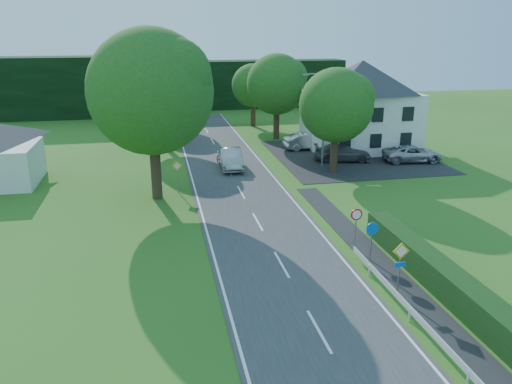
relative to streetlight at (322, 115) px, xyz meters
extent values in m
cube|color=#37373A|center=(-8.06, -10.00, -4.44)|extent=(7.00, 80.00, 0.04)
cube|color=black|center=(-3.11, -28.00, -4.44)|extent=(1.50, 44.00, 0.04)
cube|color=black|center=(3.94, 3.00, -4.44)|extent=(14.00, 16.00, 0.04)
cube|color=white|center=(-11.31, -10.00, -4.42)|extent=(0.12, 80.00, 0.01)
cube|color=white|center=(-4.81, -10.00, -4.42)|extent=(0.12, 80.00, 0.01)
cube|color=black|center=(-0.06, 36.00, -0.96)|extent=(30.00, 5.00, 7.00)
cube|color=silver|center=(5.94, 6.00, -1.66)|extent=(10.00, 8.00, 5.60)
pyramid|color=#2B2A30|center=(5.94, 6.00, 2.64)|extent=(10.60, 8.40, 3.00)
cylinder|color=gray|center=(0.14, 0.00, -0.46)|extent=(0.16, 0.16, 8.00)
cylinder|color=gray|center=(-0.66, 0.00, 3.44)|extent=(1.70, 0.10, 0.10)
cube|color=gray|center=(-1.56, 0.00, 3.39)|extent=(0.50, 0.18, 0.12)
cylinder|color=gray|center=(-3.76, -22.00, -3.26)|extent=(0.07, 0.07, 2.40)
cube|color=#F4AE0C|center=(-3.76, -22.03, -2.26)|extent=(0.78, 0.04, 0.78)
cube|color=white|center=(-3.76, -22.03, -2.26)|extent=(0.57, 0.05, 0.57)
cube|color=blue|center=(-3.76, -22.03, -2.91)|extent=(0.50, 0.04, 0.22)
cylinder|color=gray|center=(-3.76, -19.00, -3.36)|extent=(0.07, 0.07, 2.20)
cylinder|color=blue|center=(-3.76, -19.03, -2.41)|extent=(0.64, 0.04, 0.64)
cylinder|color=gray|center=(-3.76, -17.00, -3.36)|extent=(0.07, 0.07, 2.20)
cylinder|color=red|center=(-3.76, -17.03, -2.41)|extent=(0.64, 0.04, 0.64)
cylinder|color=white|center=(-3.76, -17.05, -2.41)|extent=(0.48, 0.04, 0.48)
cylinder|color=gray|center=(-12.56, -5.00, -3.36)|extent=(0.07, 0.07, 2.20)
cube|color=#F4AE0C|center=(-12.56, -5.03, -2.41)|extent=(0.78, 0.04, 0.78)
cube|color=white|center=(-12.56, -5.03, -2.41)|extent=(0.57, 0.05, 0.57)
imported|color=#9E9EA2|center=(-7.76, 0.90, -3.59)|extent=(1.97, 5.16, 1.68)
imported|color=black|center=(-8.30, 1.91, -3.85)|extent=(1.52, 2.29, 1.14)
imported|color=silver|center=(0.89, 6.45, -3.61)|extent=(5.00, 1.88, 1.63)
imported|color=#535258|center=(2.51, 1.37, -3.69)|extent=(5.41, 3.11, 1.48)
imported|color=#B8B8BF|center=(8.61, -0.15, -3.69)|extent=(5.52, 3.05, 1.46)
imported|color=red|center=(2.76, 2.01, -3.39)|extent=(2.87, 2.89, 2.06)
camera|label=1|loc=(-13.85, -40.14, 6.84)|focal=35.00mm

